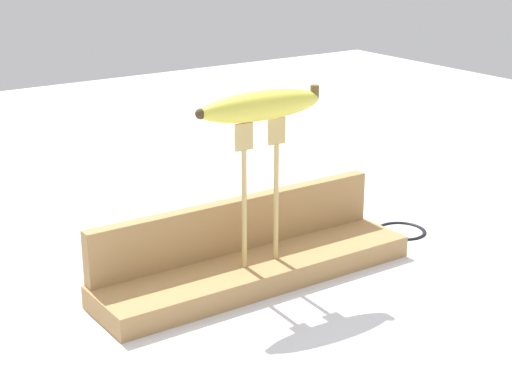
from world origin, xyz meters
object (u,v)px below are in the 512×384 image
banana_chunk_near (129,246)px  wire_coil (401,230)px  fork_stand_center (260,180)px  banana_raised_center (260,106)px

banana_chunk_near → wire_coil: banana_chunk_near is taller
fork_stand_center → banana_raised_center: 0.10m
banana_raised_center → banana_chunk_near: bearing=121.9°
banana_raised_center → wire_coil: banana_raised_center is taller
fork_stand_center → wire_coil: size_ratio=2.47×
wire_coil → fork_stand_center: bearing=-174.0°
fork_stand_center → banana_raised_center: (-0.00, 0.00, 0.10)m
fork_stand_center → wire_coil: 0.34m
fork_stand_center → banana_raised_center: bearing=177.5°
fork_stand_center → banana_raised_center: banana_raised_center is taller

